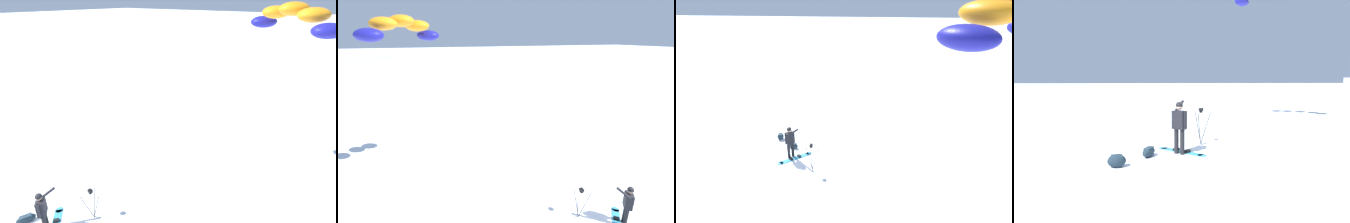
% 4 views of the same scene
% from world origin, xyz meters
% --- Properties ---
extents(ground_plane, '(300.00, 300.00, 0.00)m').
position_xyz_m(ground_plane, '(0.00, 0.00, 0.00)').
color(ground_plane, white).
extents(snowboarder, '(0.75, 0.48, 1.64)m').
position_xyz_m(snowboarder, '(-0.39, -0.27, 0.98)').
color(snowboarder, black).
rests_on(snowboarder, ground_plane).
extents(traction_kite, '(3.13, 3.58, 0.95)m').
position_xyz_m(traction_kite, '(-7.28, 4.90, 6.83)').
color(traction_kite, navy).
extents(camera_tripod, '(0.68, 0.55, 1.29)m').
position_xyz_m(camera_tripod, '(-1.74, 0.57, 0.93)').
color(camera_tripod, '#262628').
rests_on(camera_tripod, ground_plane).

